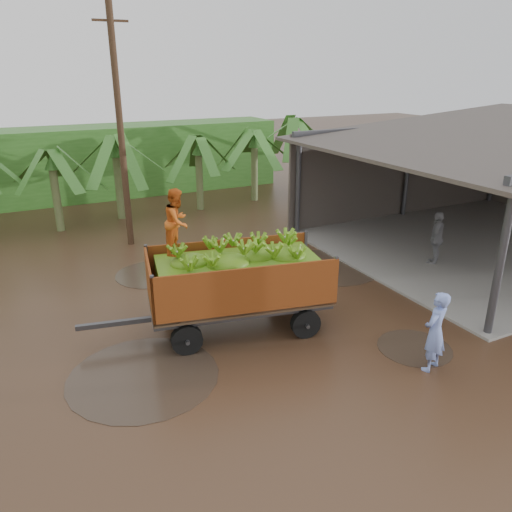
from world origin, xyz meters
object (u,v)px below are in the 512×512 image
Objects in this scene: utility_pole at (121,130)px; man_grey at (437,238)px; banana_trailer at (237,279)px; man_blue at (435,332)px.

man_grey is at bearing -37.79° from utility_pole.
utility_pole is (-8.87, 6.88, 3.36)m from man_grey.
utility_pole reaches higher than man_grey.
banana_trailer is 0.75× the size of utility_pole.
man_blue is at bearing -38.96° from banana_trailer.
banana_trailer is at bearing -68.83° from man_blue.
man_blue is (3.09, -3.73, -0.43)m from banana_trailer.
banana_trailer is 3.37× the size of man_blue.
banana_trailer reaches higher than man_grey.
man_blue is 12.75m from utility_pole.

